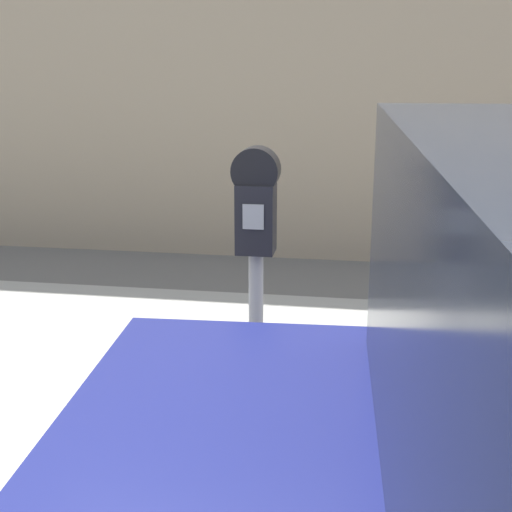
% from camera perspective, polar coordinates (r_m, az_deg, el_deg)
% --- Properties ---
extents(sidewalk, '(24.00, 2.80, 0.11)m').
position_cam_1_polar(sidewalk, '(4.19, 7.59, -10.38)').
color(sidewalk, '#ADAAA3').
rests_on(sidewalk, ground_plane).
extents(parking_meter, '(0.19, 0.14, 1.43)m').
position_cam_1_polar(parking_meter, '(2.99, -0.00, 0.82)').
color(parking_meter, gray).
rests_on(parking_meter, sidewalk).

